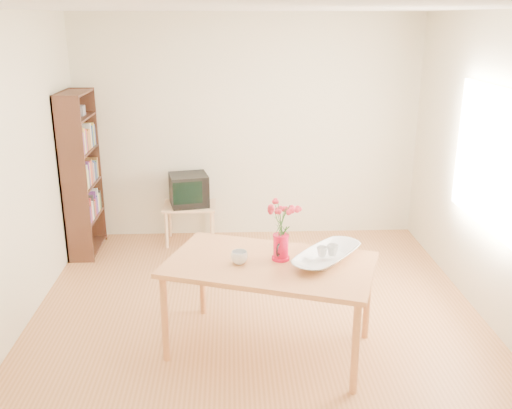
{
  "coord_description": "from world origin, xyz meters",
  "views": [
    {
      "loc": [
        -0.21,
        -4.36,
        2.53
      ],
      "look_at": [
        0.0,
        0.3,
        1.0
      ],
      "focal_mm": 40.0,
      "sensor_mm": 36.0,
      "label": 1
    }
  ],
  "objects_px": {
    "mug": "(239,257)",
    "bowl": "(328,234)",
    "pitcher": "(281,248)",
    "table": "(270,271)",
    "television": "(189,189)"
  },
  "relations": [
    {
      "from": "mug",
      "to": "bowl",
      "type": "height_order",
      "value": "bowl"
    },
    {
      "from": "pitcher",
      "to": "bowl",
      "type": "xyz_separation_m",
      "value": [
        0.35,
        -0.04,
        0.13
      ]
    },
    {
      "from": "table",
      "to": "pitcher",
      "type": "bearing_deg",
      "value": 50.99
    },
    {
      "from": "table",
      "to": "pitcher",
      "type": "xyz_separation_m",
      "value": [
        0.09,
        0.05,
        0.17
      ]
    },
    {
      "from": "mug",
      "to": "television",
      "type": "xyz_separation_m",
      "value": [
        -0.54,
        2.36,
        -0.15
      ]
    },
    {
      "from": "table",
      "to": "mug",
      "type": "bearing_deg",
      "value": -158.41
    },
    {
      "from": "bowl",
      "to": "television",
      "type": "relative_size",
      "value": 0.96
    },
    {
      "from": "pitcher",
      "to": "mug",
      "type": "bearing_deg",
      "value": -149.59
    },
    {
      "from": "mug",
      "to": "television",
      "type": "height_order",
      "value": "mug"
    },
    {
      "from": "bowl",
      "to": "television",
      "type": "bearing_deg",
      "value": 117.54
    },
    {
      "from": "bowl",
      "to": "pitcher",
      "type": "bearing_deg",
      "value": 173.41
    },
    {
      "from": "television",
      "to": "mug",
      "type": "bearing_deg",
      "value": -89.01
    },
    {
      "from": "bowl",
      "to": "mug",
      "type": "bearing_deg",
      "value": -178.09
    },
    {
      "from": "mug",
      "to": "pitcher",
      "type": "bearing_deg",
      "value": -146.51
    },
    {
      "from": "bowl",
      "to": "table",
      "type": "bearing_deg",
      "value": -178.36
    }
  ]
}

